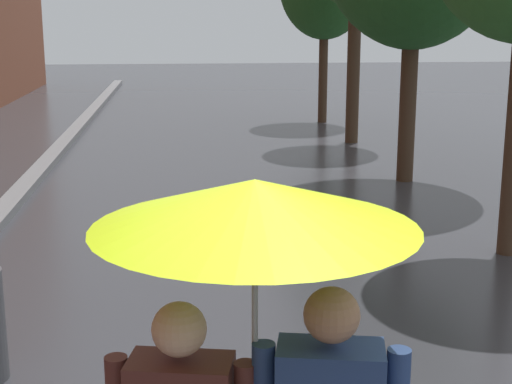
{
  "coord_description": "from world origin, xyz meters",
  "views": [
    {
      "loc": [
        -0.76,
        -2.64,
        2.68
      ],
      "look_at": [
        -0.2,
        2.98,
        1.35
      ],
      "focal_mm": 53.31,
      "sensor_mm": 36.0,
      "label": 1
    }
  ],
  "objects": [
    {
      "name": "couple_under_umbrella",
      "position": [
        -0.5,
        -0.02,
        1.44
      ],
      "size": [
        1.21,
        1.21,
        2.1
      ],
      "color": "#2D2D33",
      "rests_on": "ground"
    },
    {
      "name": "kerb_strip",
      "position": [
        -3.2,
        10.0,
        0.06
      ],
      "size": [
        0.3,
        36.0,
        0.12
      ],
      "primitive_type": "cube",
      "color": "slate",
      "rests_on": "ground"
    }
  ]
}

